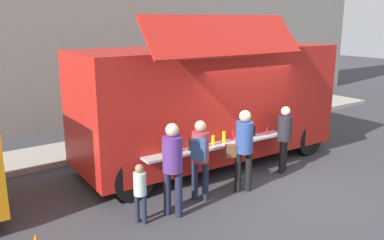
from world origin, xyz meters
TOP-DOWN VIEW (x-y plane):
  - ground_plane at (0.00, 0.00)m, footprint 60.00×60.00m
  - curb_strip at (-4.30, 4.58)m, footprint 28.00×1.60m
  - food_truck_main at (-0.30, 1.95)m, footprint 6.65×3.13m
  - trash_bin at (4.15, 4.28)m, footprint 0.60×0.60m
  - customer_front_ordering at (-0.84, 0.11)m, footprint 0.56×0.41m
  - customer_mid_with_backpack at (-1.84, 0.27)m, footprint 0.51×0.51m
  - customer_rear_waiting at (-2.62, 0.05)m, footprint 0.36×0.36m
  - customer_extra_browsing at (0.72, 0.39)m, footprint 0.33×0.33m
  - child_near_queue at (-3.25, 0.15)m, footprint 0.23×0.23m

SIDE VIEW (x-z plane):
  - ground_plane at x=0.00m, z-range 0.00..0.00m
  - curb_strip at x=-4.30m, z-range 0.00..0.15m
  - trash_bin at x=4.15m, z-range 0.00..0.96m
  - child_near_queue at x=-3.25m, z-range 0.11..1.22m
  - customer_extra_browsing at x=0.72m, z-range 0.16..1.75m
  - customer_mid_with_backpack at x=-1.84m, z-range 0.19..1.84m
  - customer_front_ordering at x=-0.84m, z-range 0.16..1.93m
  - customer_rear_waiting at x=-2.62m, z-range 0.17..1.95m
  - food_truck_main at x=-0.30m, z-range -0.23..3.41m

